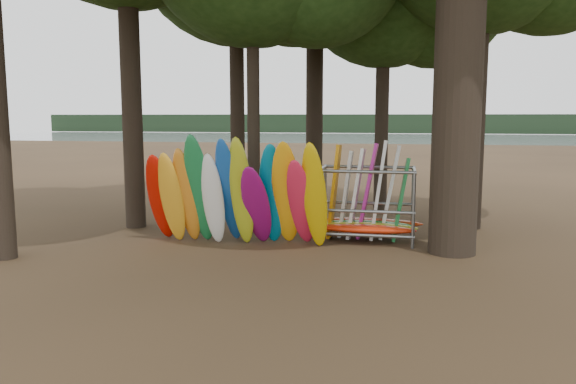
# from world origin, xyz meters

# --- Properties ---
(ground) EXTENTS (120.00, 120.00, 0.00)m
(ground) POSITION_xyz_m (0.00, 0.00, 0.00)
(ground) COLOR #47331E
(ground) RESTS_ON ground
(lake) EXTENTS (160.00, 160.00, 0.00)m
(lake) POSITION_xyz_m (0.00, 60.00, 0.00)
(lake) COLOR gray
(lake) RESTS_ON ground
(far_shore) EXTENTS (160.00, 4.00, 4.00)m
(far_shore) POSITION_xyz_m (0.00, 110.00, 2.00)
(far_shore) COLOR black
(far_shore) RESTS_ON ground
(kayak_row) EXTENTS (5.16, 1.75, 3.14)m
(kayak_row) POSITION_xyz_m (-1.28, 0.77, 1.35)
(kayak_row) COLOR red
(kayak_row) RESTS_ON ground
(storage_rack) EXTENTS (3.18, 1.56, 2.83)m
(storage_rack) POSITION_xyz_m (2.11, 2.12, 0.97)
(storage_rack) COLOR slate
(storage_rack) RESTS_ON ground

